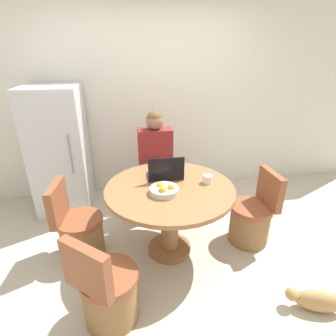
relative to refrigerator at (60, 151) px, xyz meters
name	(u,v)px	position (x,y,z in m)	size (l,w,h in m)	color
ground_plane	(175,260)	(1.22, -1.24, -0.78)	(12.00, 12.00, 0.00)	beige
wall_back	(153,101)	(1.22, 0.40, 0.52)	(7.00, 0.06, 2.60)	silver
refrigerator	(60,151)	(0.00, 0.00, 0.00)	(0.63, 0.71, 1.57)	silver
dining_table	(170,203)	(1.19, -1.08, -0.21)	(1.22, 1.22, 0.75)	olive
chair_left_side	(79,232)	(0.29, -0.99, -0.52)	(0.45, 0.44, 0.81)	olive
chair_near_left_corner	(108,292)	(0.60, -1.76, -0.52)	(0.51, 0.51, 0.81)	olive
chair_right_side	(252,219)	(2.09, -1.06, -0.52)	(0.44, 0.44, 0.81)	olive
person_seated	(155,158)	(1.15, -0.25, -0.07)	(0.40, 0.37, 1.31)	#2D2D38
laptop	(165,174)	(1.17, -0.90, 0.02)	(0.35, 0.22, 0.25)	#232328
fruit_bowl	(164,190)	(1.12, -1.19, 0.00)	(0.26, 0.26, 0.09)	beige
coffee_cup	(207,179)	(1.56, -1.06, 0.01)	(0.09, 0.09, 0.08)	white
cat	(316,300)	(2.22, -1.97, -0.69)	(0.48, 0.25, 0.19)	tan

